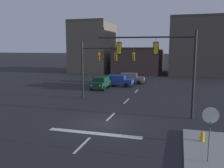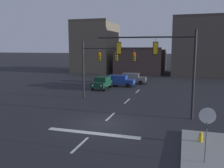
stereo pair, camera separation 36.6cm
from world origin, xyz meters
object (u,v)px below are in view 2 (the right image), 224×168
(signal_mast_near_side, at_px, (165,59))
(car_lot_farside, at_px, (131,78))
(stop_sign, at_px, (207,122))
(fire_hydrant, at_px, (201,139))
(signal_mast_far_side, at_px, (103,61))
(car_lot_nearside, at_px, (102,82))
(car_lot_middle, at_px, (119,80))

(signal_mast_near_side, height_order, car_lot_farside, signal_mast_near_side)
(stop_sign, distance_m, fire_hydrant, 3.21)
(signal_mast_near_side, height_order, signal_mast_far_side, signal_mast_near_side)
(signal_mast_far_side, bearing_deg, signal_mast_near_side, -37.33)
(car_lot_nearside, bearing_deg, signal_mast_near_side, -51.82)
(car_lot_middle, relative_size, car_lot_farside, 0.98)
(car_lot_middle, bearing_deg, signal_mast_far_side, -85.93)
(car_lot_nearside, bearing_deg, stop_sign, -58.56)
(car_lot_nearside, height_order, car_lot_middle, same)
(signal_mast_far_side, height_order, stop_sign, signal_mast_far_side)
(stop_sign, bearing_deg, car_lot_nearside, 121.44)
(signal_mast_near_side, bearing_deg, car_lot_farside, 110.03)
(car_lot_middle, bearing_deg, car_lot_farside, 68.75)
(signal_mast_near_side, xyz_separation_m, stop_sign, (2.63, -7.61, -2.57))
(signal_mast_near_side, bearing_deg, signal_mast_far_side, 142.67)
(signal_mast_far_side, bearing_deg, car_lot_farside, 87.30)
(car_lot_middle, relative_size, fire_hydrant, 5.98)
(car_lot_farside, bearing_deg, stop_sign, -70.26)
(signal_mast_far_side, height_order, fire_hydrant, signal_mast_far_side)
(signal_mast_far_side, relative_size, fire_hydrant, 8.96)
(fire_hydrant, bearing_deg, car_lot_middle, 117.81)
(signal_mast_near_side, height_order, stop_sign, signal_mast_near_side)
(signal_mast_near_side, relative_size, car_lot_farside, 1.70)
(car_lot_nearside, height_order, car_lot_farside, same)
(car_lot_nearside, bearing_deg, fire_hydrant, -54.72)
(car_lot_nearside, relative_size, car_lot_farside, 0.98)
(stop_sign, xyz_separation_m, car_lot_farside, (-8.89, 24.78, -1.29))
(signal_mast_far_side, distance_m, fire_hydrant, 14.38)
(signal_mast_near_side, height_order, car_lot_nearside, signal_mast_near_side)
(signal_mast_near_side, relative_size, stop_sign, 2.74)
(car_lot_nearside, bearing_deg, car_lot_middle, 56.83)
(car_lot_nearside, bearing_deg, car_lot_farside, 63.07)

